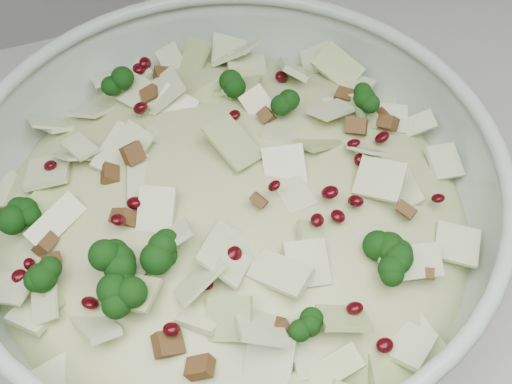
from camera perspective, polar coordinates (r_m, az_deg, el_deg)
The scene contains 3 objects.
counter at distance 1.08m, azimuth 3.52°, elevation -13.17°, with size 3.60×0.60×0.90m, color #B0B0AB.
mixing_bowl at distance 0.54m, azimuth -1.88°, elevation -2.78°, with size 0.43×0.43×0.16m.
salad at distance 0.52m, azimuth -1.95°, elevation -1.18°, with size 0.38×0.38×0.16m.
Camera 1 is at (-0.21, 1.30, 1.43)m, focal length 50.00 mm.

